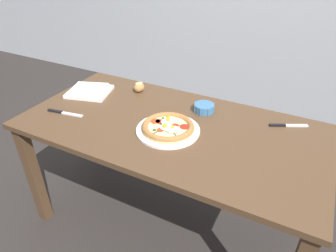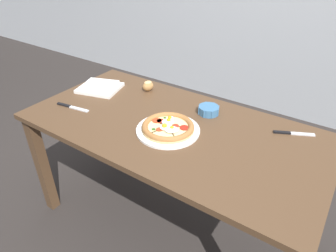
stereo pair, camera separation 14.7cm
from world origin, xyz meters
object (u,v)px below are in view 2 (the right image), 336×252
napkin_folded (100,87)px  knife_spare (293,133)px  knife_main (72,107)px  dining_table (171,140)px  ramekin_bowl (209,110)px  pizza (168,128)px  bread_piece_near (148,86)px

napkin_folded → knife_spare: (1.15, 0.17, -0.01)m
knife_spare → knife_main: bearing=174.7°
dining_table → knife_spare: 0.61m
ramekin_bowl → knife_spare: size_ratio=0.65×
pizza → ramekin_bowl: 0.28m
napkin_folded → bread_piece_near: size_ratio=3.42×
dining_table → knife_spare: knife_spare is taller
pizza → dining_table: bearing=107.6°
bread_piece_near → knife_main: bread_piece_near is taller
bread_piece_near → knife_spare: bread_piece_near is taller
dining_table → ramekin_bowl: ramekin_bowl is taller
bread_piece_near → ramekin_bowl: bearing=-5.8°
knife_main → knife_spare: (1.10, 0.43, 0.00)m
ramekin_bowl → knife_spare: bearing=7.0°
knife_spare → bread_piece_near: bearing=154.1°
dining_table → ramekin_bowl: bearing=63.9°
ramekin_bowl → knife_main: size_ratio=0.55×
bread_piece_near → knife_main: 0.47m
napkin_folded → bread_piece_near: bearing=31.0°
pizza → napkin_folded: size_ratio=1.09×
pizza → knife_main: bearing=-169.8°
ramekin_bowl → bread_piece_near: (-0.45, 0.05, 0.01)m
ramekin_bowl → knife_spare: ramekin_bowl is taller
napkin_folded → knife_main: size_ratio=1.35×
ramekin_bowl → bread_piece_near: bread_piece_near is taller
dining_table → ramekin_bowl: 0.26m
napkin_folded → knife_main: (0.04, -0.26, -0.01)m
dining_table → pizza: (0.02, -0.06, 0.11)m
bread_piece_near → knife_main: bearing=-117.6°
pizza → knife_main: 0.59m
pizza → napkin_folded: bearing=166.0°
napkin_folded → knife_main: bearing=-80.6°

